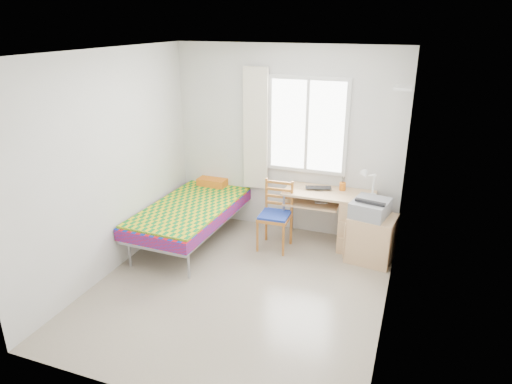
{
  "coord_description": "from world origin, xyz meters",
  "views": [
    {
      "loc": [
        1.73,
        -4.16,
        2.89
      ],
      "look_at": [
        0.0,
        0.55,
        0.98
      ],
      "focal_mm": 32.0,
      "sensor_mm": 36.0,
      "label": 1
    }
  ],
  "objects_px": {
    "cabinet": "(371,238)",
    "printer": "(370,208)",
    "chair": "(276,211)",
    "bed": "(197,207)",
    "desk": "(351,219)"
  },
  "relations": [
    {
      "from": "bed",
      "to": "desk",
      "type": "height_order",
      "value": "bed"
    },
    {
      "from": "cabinet",
      "to": "printer",
      "type": "height_order",
      "value": "printer"
    },
    {
      "from": "chair",
      "to": "desk",
      "type": "bearing_deg",
      "value": 17.39
    },
    {
      "from": "desk",
      "to": "chair",
      "type": "bearing_deg",
      "value": -161.13
    },
    {
      "from": "chair",
      "to": "printer",
      "type": "height_order",
      "value": "chair"
    },
    {
      "from": "cabinet",
      "to": "desk",
      "type": "bearing_deg",
      "value": 146.04
    },
    {
      "from": "chair",
      "to": "cabinet",
      "type": "height_order",
      "value": "chair"
    },
    {
      "from": "chair",
      "to": "printer",
      "type": "relative_size",
      "value": 1.67
    },
    {
      "from": "cabinet",
      "to": "bed",
      "type": "bearing_deg",
      "value": -168.25
    },
    {
      "from": "chair",
      "to": "cabinet",
      "type": "bearing_deg",
      "value": 0.84
    },
    {
      "from": "bed",
      "to": "printer",
      "type": "distance_m",
      "value": 2.34
    },
    {
      "from": "chair",
      "to": "cabinet",
      "type": "distance_m",
      "value": 1.26
    },
    {
      "from": "chair",
      "to": "printer",
      "type": "xyz_separation_m",
      "value": [
        1.19,
        0.09,
        0.19
      ]
    },
    {
      "from": "bed",
      "to": "cabinet",
      "type": "distance_m",
      "value": 2.38
    },
    {
      "from": "chair",
      "to": "printer",
      "type": "bearing_deg",
      "value": 1.93
    }
  ]
}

